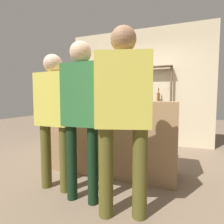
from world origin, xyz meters
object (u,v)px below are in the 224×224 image
object	(u,v)px
counter_bottle_2	(146,92)
customer_left	(54,112)
wine_glass	(84,94)
customer_center	(81,108)
counter_bottle_0	(92,93)
counter_bottle_1	(80,92)
customer_right	(123,109)
ice_bucket	(127,93)
counter_bottle_3	(150,92)

from	to	relation	value
counter_bottle_2	customer_left	size ratio (longest dim) A/B	0.22
wine_glass	customer_center	size ratio (longest dim) A/B	0.09
counter_bottle_0	counter_bottle_1	xyz separation A→B (m)	(-0.10, -0.22, 0.01)
counter_bottle_2	customer_right	size ratio (longest dim) A/B	0.21
ice_bucket	counter_bottle_3	bearing A→B (deg)	28.26
counter_bottle_0	customer_right	bearing A→B (deg)	-51.53
wine_glass	customer_center	distance (m)	1.16
counter_bottle_3	customer_left	distance (m)	1.31
counter_bottle_1	wine_glass	world-z (taller)	counter_bottle_1
customer_center	counter_bottle_3	bearing A→B (deg)	-34.12
counter_bottle_1	customer_left	world-z (taller)	customer_left
counter_bottle_0	customer_center	world-z (taller)	customer_center
counter_bottle_2	wine_glass	distance (m)	1.03
counter_bottle_3	wine_glass	size ratio (longest dim) A/B	2.09
counter_bottle_3	customer_center	distance (m)	1.08
counter_bottle_3	wine_glass	distance (m)	1.13
counter_bottle_3	customer_left	size ratio (longest dim) A/B	0.21
counter_bottle_1	counter_bottle_2	world-z (taller)	same
counter_bottle_3	ice_bucket	bearing A→B (deg)	-151.74
counter_bottle_1	counter_bottle_0	bearing A→B (deg)	64.84
ice_bucket	customer_left	size ratio (longest dim) A/B	0.15
counter_bottle_0	ice_bucket	world-z (taller)	counter_bottle_0
ice_bucket	customer_left	world-z (taller)	customer_left
counter_bottle_3	ice_bucket	world-z (taller)	counter_bottle_3
counter_bottle_1	counter_bottle_3	bearing A→B (deg)	7.11
ice_bucket	customer_right	distance (m)	0.85
counter_bottle_0	counter_bottle_1	size ratio (longest dim) A/B	0.96
ice_bucket	customer_center	xyz separation A→B (m)	(-0.30, -0.72, -0.18)
counter_bottle_3	wine_glass	xyz separation A→B (m)	(-1.12, 0.14, -0.01)
customer_right	customer_left	bearing A→B (deg)	61.97
ice_bucket	wine_glass	bearing A→B (deg)	159.85
customer_center	counter_bottle_1	bearing A→B (deg)	31.20
wine_glass	customer_center	bearing A→B (deg)	-62.84
counter_bottle_1	customer_right	bearing A→B (deg)	-41.79
counter_bottle_1	counter_bottle_3	world-z (taller)	counter_bottle_1
counter_bottle_0	counter_bottle_3	distance (m)	0.95
counter_bottle_3	ice_bucket	size ratio (longest dim) A/B	1.42
customer_right	counter_bottle_3	bearing A→B (deg)	-22.10
ice_bucket	customer_right	size ratio (longest dim) A/B	0.14
counter_bottle_3	customer_center	world-z (taller)	customer_center
ice_bucket	customer_left	bearing A→B (deg)	-140.50
counter_bottle_1	counter_bottle_3	distance (m)	1.06
counter_bottle_1	customer_right	world-z (taller)	customer_right
counter_bottle_0	customer_center	distance (m)	1.04
customer_center	customer_left	size ratio (longest dim) A/B	1.04
customer_right	wine_glass	bearing A→B (deg)	26.56
customer_left	customer_center	bearing A→B (deg)	-102.62
customer_center	customer_left	bearing A→B (deg)	75.63
counter_bottle_0	customer_right	size ratio (longest dim) A/B	0.20
counter_bottle_0	counter_bottle_3	world-z (taller)	counter_bottle_0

